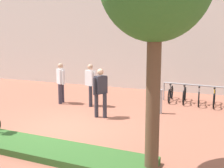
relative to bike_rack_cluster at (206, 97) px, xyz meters
name	(u,v)px	position (x,y,z in m)	size (l,w,h in m)	color
ground_plane	(68,128)	(-3.56, -4.92, -0.35)	(60.00, 60.00, 0.00)	#9E5B47
planter_strip	(20,144)	(-3.83, -6.74, -0.27)	(7.00, 1.10, 0.16)	#336028
bike_rack_cluster	(206,97)	(0.00, 0.00, 0.00)	(3.74, 1.87, 0.83)	#99999E
bollard_steel	(160,101)	(-1.41, -2.09, 0.10)	(0.16, 0.16, 0.90)	#ADADB2
person_casual_tan	(61,80)	(-5.68, -2.20, 0.64)	(0.52, 0.42, 1.72)	#383342
person_shirt_white	(90,82)	(-4.31, -2.11, 0.64)	(0.59, 0.37, 1.72)	#2D2D38
person_suited_dark	(100,90)	(-3.17, -3.47, 0.64)	(0.44, 0.56, 1.72)	#2D2D38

